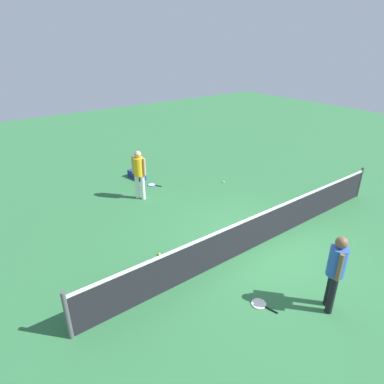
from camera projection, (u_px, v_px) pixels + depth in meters
ground_plane at (258, 245)px, 8.89m from camera, size 40.00×40.00×0.00m
court_net at (260, 229)px, 8.68m from camera, size 10.09×0.09×1.07m
player_near_side at (139, 171)px, 11.04m from camera, size 0.47×0.49×1.70m
player_far_side at (336, 268)px, 6.40m from camera, size 0.48×0.48×1.70m
tennis_racket_near_player at (152, 185)px, 12.49m from camera, size 0.43×0.60×0.03m
tennis_racket_far_player at (260, 304)px, 6.90m from camera, size 0.38×0.61×0.03m
tennis_ball_near_player at (141, 186)px, 12.35m from camera, size 0.07×0.07×0.07m
tennis_ball_by_net at (224, 182)px, 12.68m from camera, size 0.07×0.07×0.07m
tennis_ball_midcourt at (231, 229)px, 9.56m from camera, size 0.07×0.07×0.07m
tennis_ball_baseline at (159, 254)px, 8.45m from camera, size 0.07×0.07×0.07m
tennis_ball_stray_left at (255, 216)px, 10.29m from camera, size 0.07×0.07×0.07m
equipment_bag at (136, 175)px, 13.06m from camera, size 0.43×0.84×0.28m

